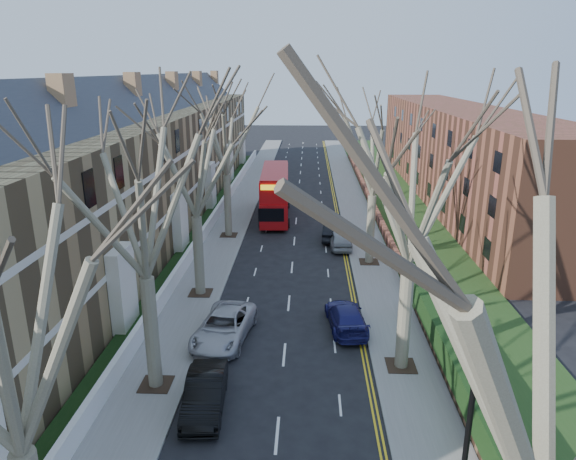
# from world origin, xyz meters

# --- Properties ---
(pavement_left) EXTENTS (3.00, 102.00, 0.12)m
(pavement_left) POSITION_xyz_m (-6.00, 39.00, 0.06)
(pavement_left) COLOR slate
(pavement_left) RESTS_ON ground
(pavement_right) EXTENTS (3.00, 102.00, 0.12)m
(pavement_right) POSITION_xyz_m (6.00, 39.00, 0.06)
(pavement_right) COLOR slate
(pavement_right) RESTS_ON ground
(terrace_left) EXTENTS (9.70, 78.00, 13.60)m
(terrace_left) POSITION_xyz_m (-13.65, 31.00, 5.53)
(terrace_left) COLOR olive
(terrace_left) RESTS_ON ground
(flats_right) EXTENTS (13.97, 54.00, 10.00)m
(flats_right) POSITION_xyz_m (17.46, 43.00, 4.98)
(flats_right) COLOR brown
(flats_right) RESTS_ON ground
(wall_hedge_right) EXTENTS (0.70, 24.00, 1.80)m
(wall_hedge_right) POSITION_xyz_m (7.70, 2.00, 1.12)
(wall_hedge_right) COLOR #4E3421
(wall_hedge_right) RESTS_ON ground
(front_wall_left) EXTENTS (0.30, 78.00, 1.00)m
(front_wall_left) POSITION_xyz_m (-7.65, 31.00, 0.62)
(front_wall_left) COLOR white
(front_wall_left) RESTS_ON ground
(grass_verge_right) EXTENTS (6.00, 102.00, 0.06)m
(grass_verge_right) POSITION_xyz_m (10.50, 39.00, 0.15)
(grass_verge_right) COLOR #1F3E16
(grass_verge_right) RESTS_ON ground
(tree_left_mid) EXTENTS (10.50, 10.50, 14.71)m
(tree_left_mid) POSITION_xyz_m (-5.70, 6.00, 9.56)
(tree_left_mid) COLOR #6B644C
(tree_left_mid) RESTS_ON ground
(tree_left_far) EXTENTS (10.15, 10.15, 14.22)m
(tree_left_far) POSITION_xyz_m (-5.70, 16.00, 9.24)
(tree_left_far) COLOR #6B644C
(tree_left_far) RESTS_ON ground
(tree_left_dist) EXTENTS (10.50, 10.50, 14.71)m
(tree_left_dist) POSITION_xyz_m (-5.70, 28.00, 9.56)
(tree_left_dist) COLOR #6B644C
(tree_left_dist) RESTS_ON ground
(tree_right_mid) EXTENTS (10.50, 10.50, 14.71)m
(tree_right_mid) POSITION_xyz_m (5.70, 8.00, 9.56)
(tree_right_mid) COLOR #6B644C
(tree_right_mid) RESTS_ON ground
(tree_right_far) EXTENTS (10.15, 10.15, 14.22)m
(tree_right_far) POSITION_xyz_m (5.70, 22.00, 9.24)
(tree_right_far) COLOR #6B644C
(tree_right_far) RESTS_ON ground
(double_decker_bus) EXTENTS (3.11, 11.07, 4.59)m
(double_decker_bus) POSITION_xyz_m (-2.08, 34.26, 2.26)
(double_decker_bus) COLOR #A90C0E
(double_decker_bus) RESTS_ON ground
(car_left_mid) EXTENTS (1.88, 4.61, 1.49)m
(car_left_mid) POSITION_xyz_m (-3.14, 4.54, 0.74)
(car_left_mid) COLOR black
(car_left_mid) RESTS_ON ground
(car_left_far) EXTENTS (3.25, 5.79, 1.53)m
(car_left_far) POSITION_xyz_m (-3.27, 10.39, 0.76)
(car_left_far) COLOR #AEADB3
(car_left_far) RESTS_ON ground
(car_right_near) EXTENTS (2.44, 4.92, 1.37)m
(car_right_near) POSITION_xyz_m (3.31, 11.93, 0.69)
(car_right_near) COLOR navy
(car_right_near) RESTS_ON ground
(car_right_mid) EXTENTS (2.04, 4.38, 1.45)m
(car_right_mid) POSITION_xyz_m (3.70, 25.50, 0.73)
(car_right_mid) COLOR gray
(car_right_mid) RESTS_ON ground
(car_right_far) EXTENTS (2.26, 5.01, 1.60)m
(car_right_far) POSITION_xyz_m (3.38, 27.76, 0.80)
(car_right_far) COLOR black
(car_right_far) RESTS_ON ground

